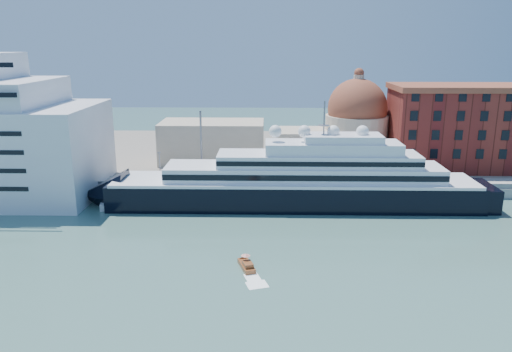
{
  "coord_description": "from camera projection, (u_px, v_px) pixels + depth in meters",
  "views": [
    {
      "loc": [
        -3.96,
        -86.2,
        36.43
      ],
      "look_at": [
        -6.28,
        18.0,
        8.38
      ],
      "focal_mm": 35.0,
      "sensor_mm": 36.0,
      "label": 1
    }
  ],
  "objects": [
    {
      "name": "warehouse",
      "position": [
        469.0,
        127.0,
        138.1
      ],
      "size": [
        43.0,
        19.0,
        23.25
      ],
      "color": "maroon",
      "rests_on": "land"
    },
    {
      "name": "ground",
      "position": [
        288.0,
        245.0,
        92.6
      ],
      "size": [
        400.0,
        400.0,
        0.0
      ],
      "primitive_type": "plane",
      "color": "#376059",
      "rests_on": "ground"
    },
    {
      "name": "service_barge",
      "position": [
        130.0,
        204.0,
        113.48
      ],
      "size": [
        12.86,
        6.56,
        2.76
      ],
      "rotation": [
        0.0,
        0.0,
        0.21
      ],
      "color": "white",
      "rests_on": "ground"
    },
    {
      "name": "lamp_posts",
      "position": [
        231.0,
        155.0,
        121.47
      ],
      "size": [
        120.8,
        2.4,
        18.0
      ],
      "color": "slate",
      "rests_on": "quay"
    },
    {
      "name": "superyacht",
      "position": [
        282.0,
        185.0,
        113.55
      ],
      "size": [
        94.13,
        13.05,
        28.13
      ],
      "color": "black",
      "rests_on": "ground"
    },
    {
      "name": "land",
      "position": [
        279.0,
        153.0,
        164.75
      ],
      "size": [
        260.0,
        72.0,
        2.0
      ],
      "primitive_type": "cube",
      "color": "slate",
      "rests_on": "ground"
    },
    {
      "name": "church",
      "position": [
        302.0,
        133.0,
        145.35
      ],
      "size": [
        66.0,
        18.0,
        25.5
      ],
      "color": "beige",
      "rests_on": "land"
    },
    {
      "name": "quay_fence",
      "position": [
        283.0,
        185.0,
        120.27
      ],
      "size": [
        180.0,
        0.1,
        1.2
      ],
      "primitive_type": "cube",
      "color": "slate",
      "rests_on": "quay"
    },
    {
      "name": "water_taxi",
      "position": [
        247.0,
        265.0,
        82.82
      ],
      "size": [
        3.31,
        5.62,
        2.53
      ],
      "rotation": [
        0.0,
        0.0,
        0.31
      ],
      "color": "brown",
      "rests_on": "ground"
    },
    {
      "name": "quay",
      "position": [
        282.0,
        187.0,
        125.1
      ],
      "size": [
        180.0,
        10.0,
        2.5
      ],
      "primitive_type": "cube",
      "color": "gray",
      "rests_on": "ground"
    }
  ]
}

